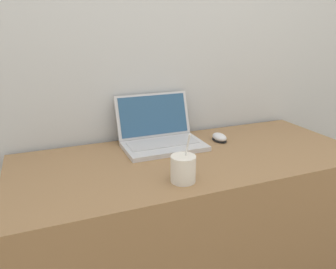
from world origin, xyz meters
TOP-DOWN VIEW (x-y plane):
  - wall_back at (0.00, 0.66)m, footprint 7.00×0.04m
  - desk at (0.00, 0.31)m, footprint 1.47×0.62m
  - laptop at (-0.07, 0.49)m, footprint 0.36×0.29m
  - drink_cup at (-0.13, 0.11)m, footprint 0.09×0.09m
  - computer_mouse at (0.21, 0.44)m, footprint 0.06×0.10m

SIDE VIEW (x-z plane):
  - desk at x=0.00m, z-range 0.00..0.76m
  - computer_mouse at x=0.21m, z-range 0.76..0.80m
  - laptop at x=-0.07m, z-range 0.70..0.92m
  - drink_cup at x=-0.13m, z-range 0.72..0.90m
  - wall_back at x=0.00m, z-range 0.00..2.50m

